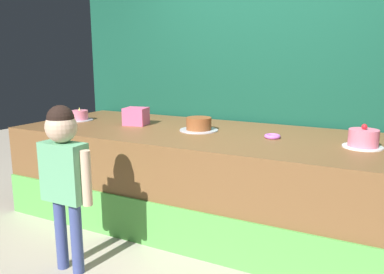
{
  "coord_description": "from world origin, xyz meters",
  "views": [
    {
      "loc": [
        1.19,
        -2.41,
        1.5
      ],
      "look_at": [
        -0.27,
        0.41,
        0.84
      ],
      "focal_mm": 36.18,
      "sensor_mm": 36.0,
      "label": 1
    }
  ],
  "objects": [
    {
      "name": "ground_plane",
      "position": [
        0.0,
        0.0,
        0.0
      ],
      "size": [
        12.0,
        12.0,
        0.0
      ],
      "primitive_type": "plane",
      "color": "#BCB29E"
    },
    {
      "name": "stage_platform",
      "position": [
        0.0,
        0.67,
        0.42
      ],
      "size": [
        4.05,
        1.38,
        0.84
      ],
      "color": "brown",
      "rests_on": "ground_plane"
    },
    {
      "name": "curtain_backdrop",
      "position": [
        0.0,
        1.46,
        1.46
      ],
      "size": [
        4.39,
        0.08,
        2.92
      ],
      "primitive_type": "cube",
      "color": "#144C38",
      "rests_on": "ground_plane"
    },
    {
      "name": "child_figure",
      "position": [
        -0.74,
        -0.57,
        0.77
      ],
      "size": [
        0.46,
        0.21,
        1.19
      ],
      "color": "#3F4C8C",
      "rests_on": "ground_plane"
    },
    {
      "name": "pink_box",
      "position": [
        -1.03,
        0.69,
        0.92
      ],
      "size": [
        0.25,
        0.24,
        0.17
      ],
      "primitive_type": "cube",
      "rotation": [
        0.0,
        0.0,
        0.21
      ],
      "color": "#EE5C8D",
      "rests_on": "stage_platform"
    },
    {
      "name": "donut",
      "position": [
        0.34,
        0.68,
        0.85
      ],
      "size": [
        0.13,
        0.13,
        0.03
      ],
      "primitive_type": "torus",
      "color": "#CC66D8",
      "rests_on": "stage_platform"
    },
    {
      "name": "cake_far_left",
      "position": [
        -1.72,
        0.64,
        0.89
      ],
      "size": [
        0.27,
        0.27,
        0.14
      ],
      "color": "silver",
      "rests_on": "stage_platform"
    },
    {
      "name": "cake_center_left",
      "position": [
        -0.34,
        0.7,
        0.89
      ],
      "size": [
        0.35,
        0.35,
        0.12
      ],
      "color": "silver",
      "rests_on": "stage_platform"
    },
    {
      "name": "cake_center_right",
      "position": [
        1.03,
        0.66,
        0.9
      ],
      "size": [
        0.29,
        0.29,
        0.18
      ],
      "color": "white",
      "rests_on": "stage_platform"
    }
  ]
}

